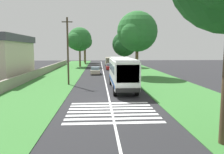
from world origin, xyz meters
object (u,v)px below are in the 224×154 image
Objects in this scene: trailing_minibus_0 at (109,61)px; trailing_car_1 at (110,67)px; utility_pole at (68,50)px; roadside_tree_right_1 at (136,33)px; coach_bus at (122,71)px; roadside_tree_right_0 at (124,45)px; roadside_tree_left_0 at (84,40)px; roadside_tree_left_1 at (85,42)px; roadside_tree_left_2 at (79,40)px; trailing_car_0 at (95,71)px.

trailing_car_1 is at bearing 178.06° from trailing_minibus_0.
roadside_tree_right_1 is at bearing -50.69° from utility_pole.
utility_pole is at bearing 163.29° from trailing_car_1.
roadside_tree_right_0 is at bearing -6.87° from coach_bus.
coach_bus is at bearing -179.70° from trailing_car_1.
roadside_tree_left_0 is 1.16× the size of roadside_tree_left_1.
roadside_tree_right_0 is at bearing -0.85° from roadside_tree_right_1.
roadside_tree_left_2 is 31.88m from utility_pole.
roadside_tree_right_1 reaches higher than utility_pole.
roadside_tree_left_2 is at bearing 12.92° from coach_bus.
roadside_tree_right_1 is 14.06m from utility_pole.
roadside_tree_left_1 is (29.15, 3.70, 6.42)m from trailing_car_0.
roadside_tree_left_1 is 10.37m from roadside_tree_left_2.
roadside_tree_right_1 is (-41.94, -11.81, -0.51)m from roadside_tree_left_0.
roadside_tree_right_0 is 32.08m from utility_pole.
roadside_tree_right_1 is (-4.21, -7.19, 6.97)m from trailing_car_0.
utility_pole is (3.69, 6.87, 2.49)m from coach_bus.
roadside_tree_left_1 reaches higher than trailing_car_1.
coach_bus is 1.02× the size of roadside_tree_left_0.
coach_bus is at bearing -171.57° from roadside_tree_left_0.
trailing_car_1 is 13.96m from roadside_tree_left_2.
trailing_car_0 is 0.39× the size of roadside_tree_left_0.
utility_pole is at bearing 167.95° from trailing_minibus_0.
trailing_car_1 is at bearing 0.30° from coach_bus.
roadside_tree_left_1 is (-8.58, -0.91, -1.06)m from roadside_tree_left_0.
trailing_car_0 is 1.00× the size of trailing_car_1.
roadside_tree_left_2 is (35.43, 8.13, 5.18)m from coach_bus.
trailing_car_0 is 20.69m from trailing_minibus_0.
roadside_tree_right_0 is at bearing -129.18° from trailing_minibus_0.
roadside_tree_left_0 is (37.73, 4.61, 7.48)m from trailing_car_0.
utility_pole is (-12.91, 3.43, 3.97)m from trailing_car_0.
roadside_tree_left_0 is at bearing 15.67° from trailing_car_1.
trailing_car_1 is 21.80m from roadside_tree_left_1.
coach_bus reaches higher than trailing_minibus_0.
trailing_car_0 is at bearing -166.02° from roadside_tree_left_2.
trailing_minibus_0 is 0.53× the size of roadside_tree_right_1.
roadside_tree_left_2 reaches higher than roadside_tree_left_1.
trailing_minibus_0 is 20.35m from roadside_tree_left_0.
coach_bus is 36.72m from roadside_tree_left_2.
roadside_tree_right_1 is at bearing -171.83° from trailing_minibus_0.
trailing_minibus_0 is at bearing -154.52° from roadside_tree_left_0.
trailing_car_1 is at bearing -164.33° from roadside_tree_left_0.
roadside_tree_left_2 reaches higher than roadside_tree_right_0.
roadside_tree_left_2 is (-1.52, 8.36, 5.78)m from trailing_minibus_0.
roadside_tree_right_1 reaches higher than roadside_tree_right_0.
coach_bus is at bearing -167.08° from roadside_tree_left_2.
utility_pole is (-22.44, 6.73, 3.97)m from trailing_car_1.
roadside_tree_right_1 reaches higher than roadside_tree_left_0.
roadside_tree_left_0 is 1.01× the size of roadside_tree_left_2.
roadside_tree_left_0 reaches higher than trailing_car_1.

